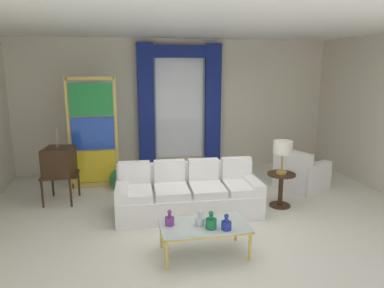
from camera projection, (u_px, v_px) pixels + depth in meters
ground_plane at (208, 220)px, 5.69m from camera, size 16.00×16.00×0.00m
wall_rear at (177, 106)px, 8.31m from camera, size 8.00×0.12×3.00m
ceiling_slab at (198, 27)px, 5.82m from camera, size 8.00×7.60×0.04m
curtained_window at (180, 96)px, 8.11m from camera, size 2.00×0.17×2.70m
couch_white_long at (188, 194)px, 5.96m from camera, size 2.38×1.03×0.86m
coffee_table at (204, 227)px, 4.59m from camera, size 1.13×0.62×0.41m
bottle_blue_decanter at (211, 222)px, 4.46m from camera, size 0.14×0.14×0.23m
bottle_crystal_tall at (170, 220)px, 4.55m from camera, size 0.12×0.12×0.20m
bottle_amber_squat at (226, 224)px, 4.43m from camera, size 0.13×0.13×0.21m
bottle_ruby_flask at (200, 220)px, 4.55m from camera, size 0.12×0.12×0.20m
vintage_tv at (59, 162)px, 6.33m from camera, size 0.62×0.66×1.35m
armchair_white at (300, 175)px, 7.12m from camera, size 1.08×1.07×0.80m
stained_glass_divider at (93, 136)px, 7.03m from camera, size 0.95×0.05×2.20m
peacock_figurine at (121, 180)px, 6.99m from camera, size 0.44×0.60×0.50m
round_side_table at (281, 187)px, 6.19m from camera, size 0.48×0.48×0.59m
table_lamp_brass at (283, 149)px, 6.05m from camera, size 0.32×0.32×0.57m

